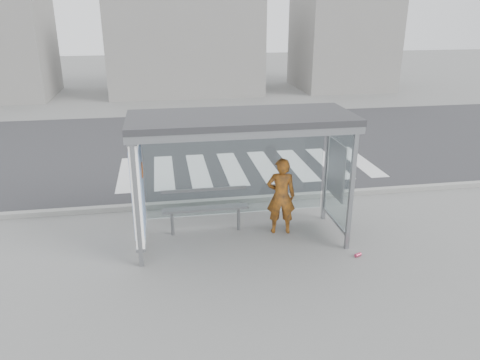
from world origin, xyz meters
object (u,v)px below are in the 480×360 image
Objects in this scene: person at (281,196)px; bench at (205,208)px; soda_can at (358,255)px; bus_shelter at (222,148)px.

person reaches higher than bench.
soda_can is at bearing 142.92° from person.
bus_shelter is at bearing -54.58° from bench.
bus_shelter is at bearing 16.78° from person.
bench is 13.70× the size of soda_can.
soda_can is at bearing -24.37° from bus_shelter.
bench is 3.22m from soda_can.
person is 1.94m from soda_can.
bus_shelter is 1.71m from person.
bench is at bearing 125.42° from bus_shelter.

